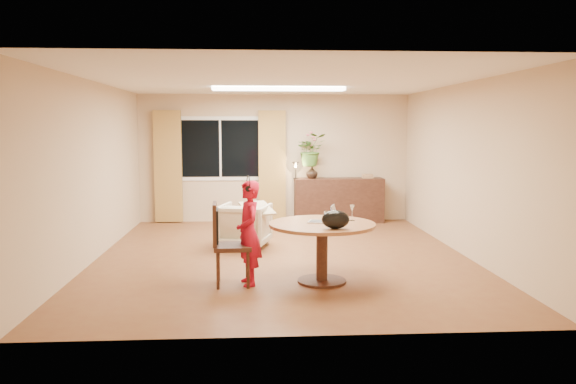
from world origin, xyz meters
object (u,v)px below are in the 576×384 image
Objects in this scene: dining_table at (322,236)px; dining_chair at (233,244)px; child at (249,233)px; armchair at (244,225)px; sideboard at (339,200)px.

dining_table is 1.11m from dining_chair.
child reaches higher than armchair.
sideboard is at bearing 145.38° from child.
child is 1.65× the size of armchair.
sideboard reaches higher than dining_table.
dining_table is at bearing -101.28° from sideboard.
armchair is (-0.09, 2.19, -0.29)m from child.
dining_chair reaches higher than armchair.
dining_table is 1.03× the size of child.
dining_chair is 0.57× the size of sideboard.
child is (0.20, 0.01, 0.13)m from dining_chair.
dining_chair is 0.79× the size of child.
child is 0.71× the size of sideboard.
armchair is at bearing 114.91° from dining_table.
dining_table is 4.54m from sideboard.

